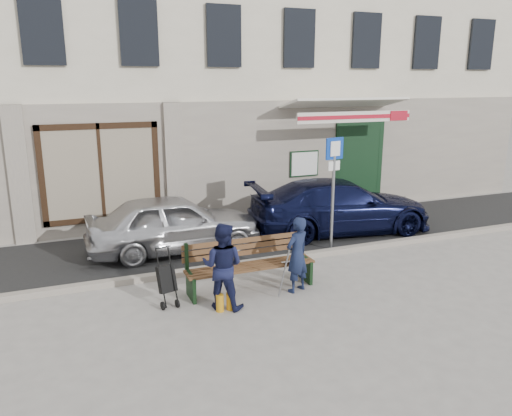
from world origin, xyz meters
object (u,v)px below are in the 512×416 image
parking_sign (334,177)px  stroller (167,280)px  car_silver (174,223)px  man (297,255)px  woman (223,266)px  car_navy (340,206)px  bench (248,266)px

parking_sign → stroller: (-4.04, -1.45, -1.24)m
car_silver → man: (1.56, -2.99, 0.05)m
woman → car_silver: bearing=-53.1°
car_silver → man: 3.37m
car_navy → parking_sign: size_ratio=1.82×
car_navy → parking_sign: bearing=148.3°
bench → car_navy: bearing=36.2°
bench → stroller: stroller is taller
parking_sign → stroller: 4.47m
man → woman: size_ratio=0.94×
car_silver → stroller: size_ratio=3.83×
parking_sign → man: size_ratio=1.82×
parking_sign → bench: bearing=-163.0°
parking_sign → car_silver: bearing=148.1°
man → car_navy: bearing=-155.3°
bench → woman: woman is taller
woman → car_navy: bearing=-108.4°
bench → stroller: bearing=-177.1°
car_silver → woman: bearing=-178.9°
woman → stroller: woman is taller
car_navy → bench: bearing=132.9°
car_navy → car_silver: bearing=95.4°
man → car_silver: bearing=-85.4°
car_silver → stroller: bearing=163.6°
parking_sign → man: (-1.74, -1.77, -0.99)m
parking_sign → bench: size_ratio=1.06×
car_silver → car_navy: (4.20, -0.09, 0.02)m
woman → stroller: (-0.85, 0.46, -0.30)m
parking_sign → bench: 3.14m
man → parking_sign: bearing=-157.6°
parking_sign → man: parking_sign is taller
car_navy → woman: 5.10m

